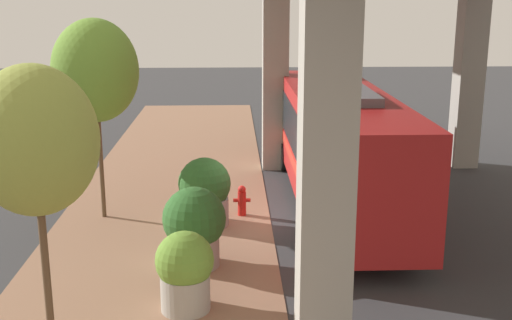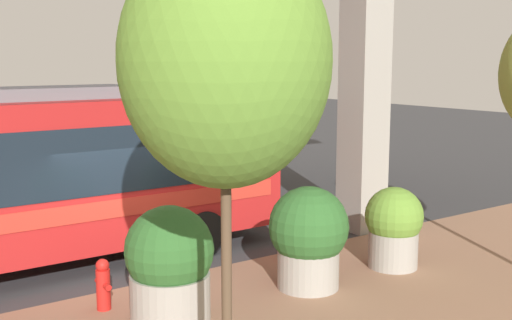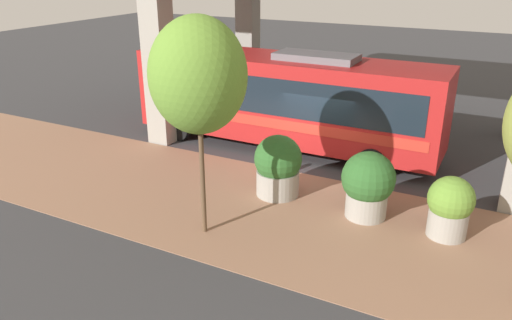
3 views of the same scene
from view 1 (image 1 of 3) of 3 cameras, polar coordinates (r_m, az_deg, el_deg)
name	(u,v)px [view 1 (image 1 of 3)]	position (r m, az deg, el deg)	size (l,w,h in m)	color
ground_plane	(272,227)	(17.68, 1.40, -5.96)	(80.00, 80.00, 0.00)	#38383A
sidewalk_strip	(162,228)	(17.75, -8.37, -6.00)	(6.00, 40.00, 0.02)	#936B51
bus	(339,141)	(19.07, 7.42, 1.65)	(2.79, 11.50, 3.66)	#B21E1E
fire_hydrant	(242,201)	(18.40, -1.26, -3.63)	(0.50, 0.24, 0.90)	red
planter_front	(194,226)	(14.94, -5.49, -5.89)	(1.47, 1.47, 1.92)	#9E998E
planter_middle	(205,192)	(17.58, -4.57, -2.89)	(1.44, 1.44, 1.91)	#9E998E
planter_back	(185,271)	(13.00, -6.34, -9.75)	(1.17, 1.17, 1.67)	#9E998E
street_tree_near	(35,141)	(10.70, -19.08, 1.58)	(2.03, 2.03, 5.16)	brown
street_tree_far	(95,71)	(18.01, -14.09, 7.69)	(2.34, 2.34, 5.59)	brown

